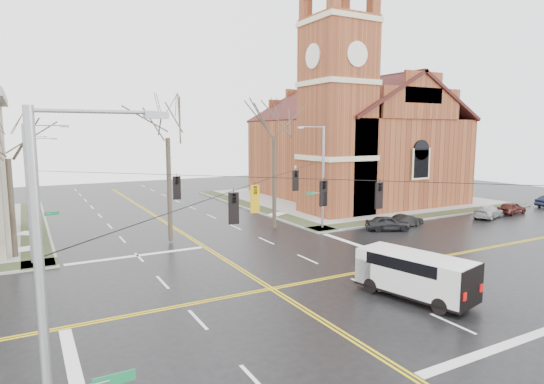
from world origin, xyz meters
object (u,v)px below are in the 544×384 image
church (349,133)px  parked_car_a (388,223)px  signal_pole_sw (53,317)px  tree_nw_far (8,152)px  streetlight_north_a (36,175)px  parked_car_c (488,211)px  tree_nw_near (168,131)px  signal_pole_nw (31,190)px  parked_car_d (511,208)px  streetlight_north_b (31,163)px  cargo_van (411,272)px  parked_car_b (406,220)px  tree_ne (274,131)px  signal_pole_ne (321,174)px

church → parked_car_a: (-8.56, -16.53, -7.78)m
signal_pole_sw → tree_nw_far: bearing=92.7°
streetlight_north_a → parked_car_c: size_ratio=1.81×
tree_nw_near → parked_car_c: bearing=-9.6°
signal_pole_nw → streetlight_north_a: (0.67, 16.50, -0.48)m
tree_nw_near → parked_car_d: bearing=-8.2°
streetlight_north_a → streetlight_north_b: size_ratio=1.00×
signal_pole_nw → tree_nw_far: bearing=117.3°
streetlight_north_b → cargo_van: (16.49, -52.57, -3.10)m
parked_car_b → parked_car_d: bearing=-94.2°
cargo_van → tree_nw_near: size_ratio=0.53×
parked_car_b → parked_car_d: size_ratio=0.90×
church → tree_ne: (-17.03, -11.17, 0.30)m
streetlight_north_b → parked_car_c: (39.95, -40.17, -3.82)m
parked_car_a → parked_car_d: size_ratio=1.01×
parked_car_d → tree_ne: tree_ne is taller
cargo_van → parked_car_c: (23.46, 12.40, -0.72)m
cargo_van → parked_car_b: bearing=32.0°
streetlight_north_a → parked_car_a: 33.55m
parked_car_c → tree_nw_far: tree_nw_far is taller
parked_car_c → tree_ne: tree_ne is taller
signal_pole_ne → tree_nw_far: (-23.83, 2.29, 2.36)m
parked_car_c → parked_car_d: (4.06, 0.18, 0.00)m
signal_pole_sw → streetlight_north_b: size_ratio=1.12×
signal_pole_sw → tree_ne: tree_ne is taller
church → streetlight_north_b: bearing=146.8°
church → streetlight_north_a: size_ratio=3.44×
streetlight_north_b → signal_pole_sw: bearing=-90.6°
signal_pole_ne → cargo_van: bearing=-108.8°
streetlight_north_b → tree_ne: tree_ne is taller
streetlight_north_b → parked_car_b: 49.31m
parked_car_d → tree_ne: size_ratio=0.31×
signal_pole_ne → signal_pole_nw: bearing=180.0°
parked_car_a → tree_nw_near: (-18.05, 4.85, 8.06)m
church → signal_pole_nw: 38.61m
parked_car_c → tree_nw_far: 42.75m
signal_pole_nw → parked_car_a: signal_pole_nw is taller
church → tree_nw_near: (-26.61, -11.68, 0.28)m
signal_pole_sw → tree_nw_near: (9.48, 24.60, 3.77)m
signal_pole_ne → tree_nw_far: 24.05m
church → tree_ne: bearing=-146.7°
signal_pole_ne → parked_car_c: size_ratio=2.03×
streetlight_north_a → tree_ne: (18.39, -14.39, 4.27)m
streetlight_north_b → parked_car_b: size_ratio=2.36×
signal_pole_nw → streetlight_north_a: 16.52m
signal_pole_sw → parked_car_d: signal_pole_sw is taller
signal_pole_ne → signal_pole_sw: bearing=-134.6°
cargo_van → parked_car_a: (10.36, 12.82, -0.71)m
tree_nw_far → tree_ne: (20.24, -0.18, 1.43)m
streetlight_north_a → parked_car_d: (44.01, -19.99, -3.82)m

